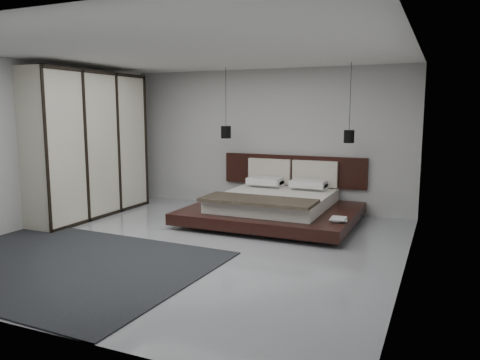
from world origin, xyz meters
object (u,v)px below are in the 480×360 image
at_px(pendant_left, 226,132).
at_px(wardrobe, 90,145).
at_px(lattice_screen, 129,142).
at_px(pendant_right, 349,136).
at_px(rug, 55,263).
at_px(bed, 275,205).

xyz_separation_m(pendant_left, wardrobe, (-2.14, -1.44, -0.22)).
height_order(lattice_screen, wardrobe, wardrobe).
bearing_deg(lattice_screen, pendant_right, -0.92).
relative_size(pendant_right, wardrobe, 0.51).
height_order(pendant_right, rug, pendant_right).
height_order(bed, wardrobe, wardrobe).
bearing_deg(lattice_screen, rug, -66.12).
height_order(wardrobe, rug, wardrobe).
relative_size(lattice_screen, rug, 0.65).
bearing_deg(lattice_screen, pendant_left, -1.85).
bearing_deg(rug, lattice_screen, 113.88).
bearing_deg(pendant_left, wardrobe, -146.09).
distance_m(bed, wardrobe, 3.62).
height_order(pendant_left, rug, pendant_left).
distance_m(lattice_screen, pendant_left, 2.40).
bearing_deg(bed, rug, -118.28).
height_order(pendant_right, wardrobe, pendant_right).
relative_size(lattice_screen, pendant_left, 1.91).
relative_size(lattice_screen, pendant_right, 1.88).
bearing_deg(wardrobe, pendant_left, 33.91).
height_order(lattice_screen, pendant_right, pendant_right).
xyz_separation_m(lattice_screen, rug, (1.75, -3.95, -1.29)).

